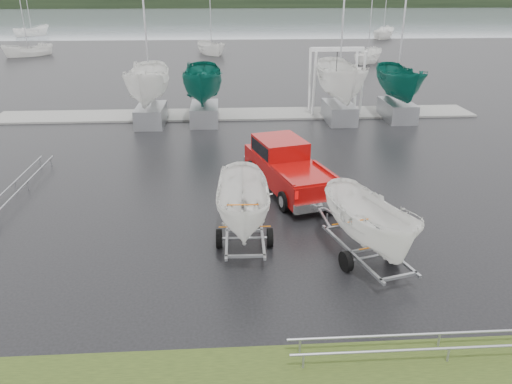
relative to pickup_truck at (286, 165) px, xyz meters
name	(u,v)px	position (x,y,z in m)	size (l,w,h in m)	color
ground_plane	(246,194)	(-1.65, -0.61, -0.98)	(120.00, 120.00, 0.00)	black
lake	(226,21)	(-1.65, 99.39, -0.99)	(300.00, 300.00, 0.00)	gray
dock	(237,114)	(-1.65, 12.39, -0.93)	(30.00, 3.00, 0.12)	gray
pickup_truck	(286,165)	(0.00, 0.00, 0.00)	(3.36, 5.96, 1.88)	#890807
trailer_hitched	(374,182)	(1.70, -6.08, 1.61)	(2.10, 3.78, 4.77)	gray
trailer_parked	(244,164)	(-1.87, -4.67, 1.73)	(1.79, 3.63, 4.99)	gray
boat_hoist	(336,71)	(4.59, 12.39, 1.69)	(3.30, 2.18, 4.12)	silver
keelboat_0	(147,59)	(-6.74, 10.39, 2.81)	(2.39, 3.20, 10.56)	gray
keelboat_1	(203,61)	(-3.61, 10.59, 2.65)	(2.30, 3.20, 7.21)	gray
keelboat_2	(343,54)	(4.47, 10.39, 3.00)	(2.51, 3.20, 10.68)	gray
keelboat_3	(402,63)	(8.12, 10.69, 2.42)	(2.16, 3.20, 10.33)	gray
mast_rack_0	(21,182)	(-10.65, 0.39, -0.63)	(0.56, 6.50, 0.06)	gray
mast_rack_2	(445,341)	(2.35, -10.11, -0.63)	(7.00, 0.56, 0.06)	gray
moored_boat_0	(29,56)	(-24.85, 42.02, -0.97)	(3.14, 3.13, 10.93)	white
moored_boat_1	(212,54)	(-3.80, 42.63, -0.98)	(3.10, 3.14, 11.19)	white
moored_boat_2	(367,62)	(12.84, 34.61, -0.97)	(2.99, 3.00, 10.84)	white
moored_boat_3	(383,38)	(22.16, 59.75, -0.98)	(3.51, 3.53, 11.38)	white
moored_boat_4	(32,36)	(-33.19, 67.43, -0.98)	(3.46, 3.47, 11.26)	white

